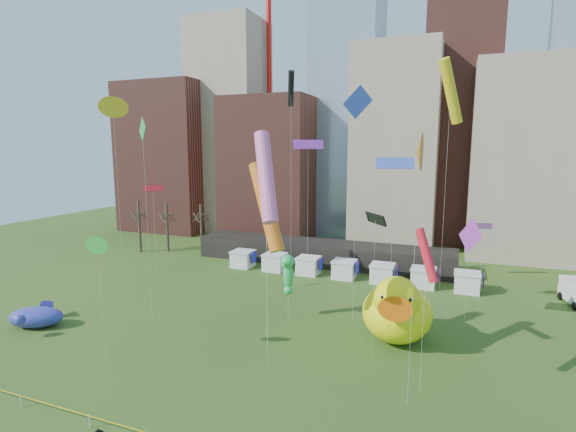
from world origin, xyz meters
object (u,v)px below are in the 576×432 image
at_px(small_duck, 389,296).
at_px(whale_inflatable, 37,316).
at_px(big_duck, 397,310).
at_px(seahorse_green, 288,271).
at_px(seahorse_purple, 397,296).

bearing_deg(small_duck, whale_inflatable, -135.36).
bearing_deg(small_duck, big_duck, -62.18).
bearing_deg(whale_inflatable, small_duck, 5.95).
distance_m(seahorse_green, whale_inflatable, 24.63).
xyz_separation_m(seahorse_green, seahorse_purple, (10.78, -0.30, -1.12)).
relative_size(small_duck, seahorse_purple, 0.79).
bearing_deg(seahorse_green, whale_inflatable, -147.66).
bearing_deg(big_duck, seahorse_purple, 94.11).
relative_size(big_duck, seahorse_purple, 1.64).
height_order(seahorse_green, seahorse_purple, seahorse_green).
distance_m(small_duck, seahorse_purple, 7.32).
xyz_separation_m(small_duck, whale_inflatable, (-30.94, -17.35, -0.33)).
xyz_separation_m(seahorse_green, whale_inflatable, (-21.75, -10.91, -3.81)).
relative_size(small_duck, seahorse_green, 0.64).
distance_m(seahorse_purple, whale_inflatable, 34.32).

